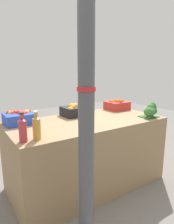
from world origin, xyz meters
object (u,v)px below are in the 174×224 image
(apple_crate, at_px, (19,117))
(carrot_crate, at_px, (117,105))
(juice_bottle_ruby, at_px, (23,130))
(orange_crate, at_px, (75,110))
(juice_bottle_amber, at_px, (37,127))
(broccoli_pile, at_px, (151,111))
(support_pole, at_px, (86,106))

(apple_crate, relative_size, carrot_crate, 1.00)
(apple_crate, height_order, juice_bottle_ruby, juice_bottle_ruby)
(orange_crate, distance_m, juice_bottle_amber, 0.93)
(apple_crate, bearing_deg, broccoli_pile, -22.78)
(support_pole, height_order, orange_crate, support_pole)
(juice_bottle_amber, bearing_deg, apple_crate, 89.50)
(orange_crate, xyz_separation_m, juice_bottle_ruby, (-0.84, -0.59, 0.04))
(orange_crate, relative_size, juice_bottle_ruby, 1.22)
(juice_bottle_ruby, relative_size, juice_bottle_amber, 1.01)
(carrot_crate, bearing_deg, apple_crate, 179.79)
(carrot_crate, relative_size, juice_bottle_ruby, 1.22)
(support_pole, relative_size, juice_bottle_amber, 9.43)
(apple_crate, bearing_deg, carrot_crate, -0.21)
(orange_crate, height_order, juice_bottle_ruby, juice_bottle_ruby)
(support_pole, relative_size, carrot_crate, 7.64)
(orange_crate, bearing_deg, apple_crate, 179.89)
(orange_crate, xyz_separation_m, carrot_crate, (0.74, -0.00, -0.01))
(apple_crate, distance_m, orange_crate, 0.71)
(apple_crate, xyz_separation_m, orange_crate, (0.71, -0.00, -0.00))
(orange_crate, bearing_deg, juice_bottle_ruby, -144.78)
(orange_crate, bearing_deg, broccoli_pile, -39.30)
(orange_crate, relative_size, broccoli_pile, 1.40)
(support_pole, distance_m, broccoli_pile, 1.37)
(carrot_crate, height_order, broccoli_pile, broccoli_pile)
(apple_crate, distance_m, juice_bottle_amber, 0.59)
(support_pole, relative_size, broccoli_pile, 10.68)
(juice_bottle_ruby, height_order, juice_bottle_amber, juice_bottle_ruby)
(support_pole, xyz_separation_m, juice_bottle_ruby, (-0.32, 0.47, -0.24))
(orange_crate, xyz_separation_m, broccoli_pile, (0.75, -0.61, 0.01))
(support_pole, distance_m, orange_crate, 1.22)
(support_pole, xyz_separation_m, broccoli_pile, (1.27, 0.45, -0.27))
(orange_crate, height_order, carrot_crate, same)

